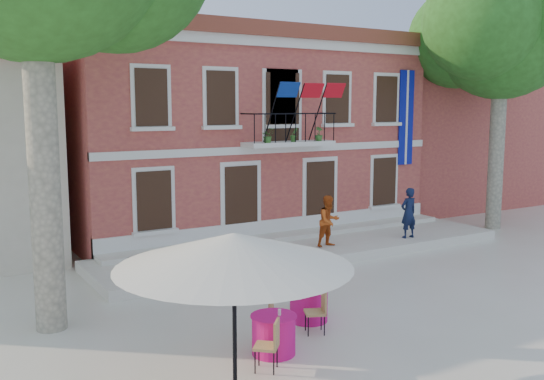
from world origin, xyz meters
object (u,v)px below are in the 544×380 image
at_px(cafe_table_0, 274,333).
at_px(pedestrian_orange, 329,221).
at_px(pedestrian_navy, 409,213).
at_px(cafe_table_1, 309,302).
at_px(patio_umbrella, 234,251).
at_px(plane_tree_east, 502,32).

bearing_deg(cafe_table_0, pedestrian_orange, 45.99).
height_order(pedestrian_navy, cafe_table_1, pedestrian_navy).
bearing_deg(cafe_table_0, patio_umbrella, -139.10).
height_order(pedestrian_orange, cafe_table_1, pedestrian_orange).
height_order(plane_tree_east, cafe_table_1, plane_tree_east).
xyz_separation_m(pedestrian_navy, pedestrian_orange, (-3.07, 0.36, -0.03)).
xyz_separation_m(patio_umbrella, pedestrian_orange, (7.07, 7.06, -1.39)).
bearing_deg(cafe_table_1, pedestrian_orange, 49.38).
xyz_separation_m(patio_umbrella, cafe_table_0, (1.53, 1.33, -2.09)).
bearing_deg(pedestrian_navy, cafe_table_0, 33.88).
relative_size(plane_tree_east, pedestrian_orange, 6.18).
bearing_deg(pedestrian_orange, cafe_table_1, -135.28).
distance_m(plane_tree_east, pedestrian_orange, 10.35).
bearing_deg(plane_tree_east, cafe_table_1, -158.24).
bearing_deg(plane_tree_east, patio_umbrella, -154.37).
relative_size(cafe_table_0, cafe_table_1, 0.89).
xyz_separation_m(pedestrian_orange, cafe_table_0, (-5.54, -5.73, -0.70)).
relative_size(plane_tree_east, patio_umbrella, 2.71).
relative_size(pedestrian_navy, cafe_table_1, 0.89).
bearing_deg(patio_umbrella, cafe_table_0, 40.90).
distance_m(patio_umbrella, cafe_table_0, 2.91).
xyz_separation_m(patio_umbrella, pedestrian_navy, (10.14, 6.70, -1.35)).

